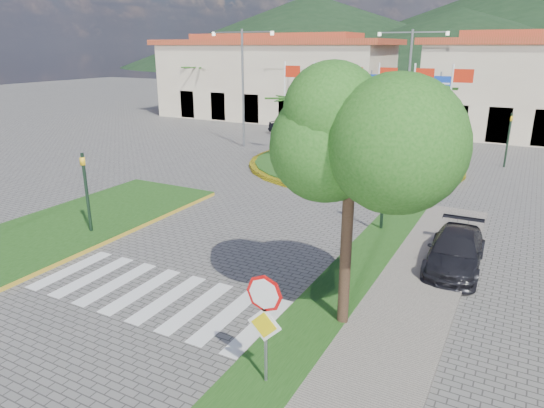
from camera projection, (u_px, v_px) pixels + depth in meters
The scene contains 22 objects.
ground at pixel (31, 371), 10.80m from camera, with size 160.00×160.00×0.00m, color slate.
sidewalk_right at pixel (314, 401), 9.77m from camera, with size 4.00×28.00×0.15m, color gray.
verge_right at pixel (262, 382), 10.30m from camera, with size 1.60×28.00×0.18m, color #1C4714.
median_left at pixel (58, 231), 18.71m from camera, with size 5.00×14.00×0.18m, color #1C4714.
crosswalk at pixel (152, 294), 14.15m from camera, with size 8.00×3.00×0.01m, color silver.
roundabout_island at pixel (354, 163), 29.19m from camera, with size 12.70×12.70×6.00m.
stop_sign at pixel (265, 314), 9.70m from camera, with size 0.80×0.11×2.65m.
deciduous_tree at pixel (352, 126), 10.92m from camera, with size 3.60×3.60×6.80m.
traffic_light_left at pixel (86, 186), 17.98m from camera, with size 0.15×0.18×3.20m.
traffic_light_right at pixel (384, 184), 18.24m from camera, with size 0.15×0.18×3.20m.
traffic_light_far at pixel (509, 135), 28.42m from camera, with size 0.18×0.15×3.20m.
direction_sign_west at pixel (370, 93), 36.57m from camera, with size 1.60×0.14×5.20m.
direction_sign_east at pixel (439, 96), 34.33m from camera, with size 1.60×0.14×5.20m.
street_lamp_centre at pixel (408, 82), 34.11m from camera, with size 4.80×0.16×8.00m.
street_lamp_west at pixel (243, 82), 33.56m from camera, with size 4.80×0.16×8.00m.
building_left at pixel (274, 78), 47.72m from camera, with size 23.32×9.54×8.05m.
hill_far_west at pixel (311, 32), 149.41m from camera, with size 140.00×140.00×22.00m, color black.
hill_near_back at pixel (459, 42), 121.81m from camera, with size 110.00×110.00×16.00m, color black.
white_van at pixel (330, 120), 43.79m from camera, with size 1.90×4.13×1.15m, color white.
car_dark_a at pixel (293, 126), 39.33m from camera, with size 1.61×4.01×1.37m, color black.
car_dark_b at pixel (454, 129), 38.85m from camera, with size 1.27×3.63×1.20m, color black.
car_side_right at pixel (455, 251), 15.65m from camera, with size 1.66×4.08×1.18m, color black.
Camera 1 is at (9.05, -5.50, 6.89)m, focal length 32.00 mm.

